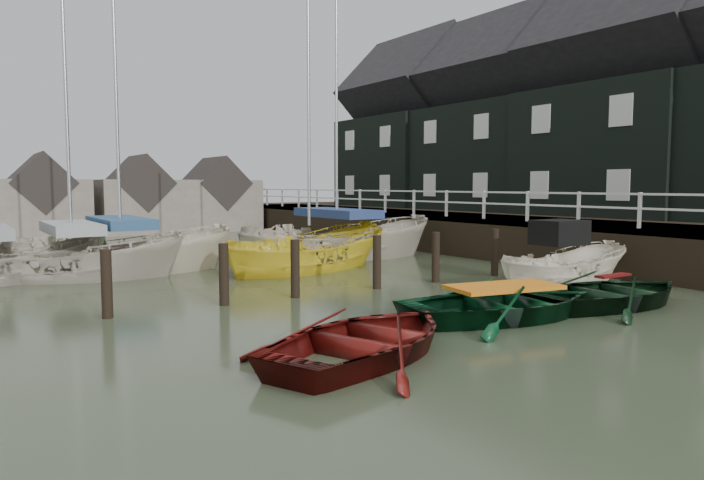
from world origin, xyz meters
TOP-DOWN VIEW (x-y plane):
  - ground at (0.00, 0.00)m, footprint 120.00×120.00m
  - pier at (9.48, 10.00)m, footprint 3.04×32.00m
  - land_strip at (15.00, 10.00)m, footprint 14.00×38.00m
  - quay_houses at (14.99, 8.66)m, footprint 6.52×28.14m
  - mooring_pilings at (-1.11, 3.00)m, footprint 13.72×0.22m
  - far_sheds at (0.83, 26.00)m, footprint 14.00×4.08m
  - rowboat_red at (-2.68, -2.26)m, footprint 5.00×4.36m
  - rowboat_green at (1.20, -1.43)m, footprint 4.86×3.86m
  - rowboat_dkgreen at (4.26, -1.80)m, footprint 4.49×3.36m
  - motorboat at (5.40, 0.42)m, footprint 4.41×1.67m
  - sailboat_a at (-5.16, 9.26)m, footprint 6.78×4.75m
  - sailboat_b at (-3.68, 9.75)m, footprint 7.13×3.94m
  - sailboat_c at (1.62, 7.37)m, footprint 7.06×4.22m
  - sailboat_d at (3.94, 9.45)m, footprint 7.78×4.57m

SIDE VIEW (x-z plane):
  - ground at x=0.00m, z-range 0.00..0.00m
  - land_strip at x=15.00m, z-range -0.75..0.75m
  - rowboat_red at x=-2.68m, z-range -0.43..0.43m
  - rowboat_green at x=1.20m, z-range -0.45..0.45m
  - rowboat_dkgreen at x=4.26m, z-range -0.44..0.44m
  - sailboat_c at x=1.62m, z-range -5.31..5.33m
  - sailboat_d at x=3.94m, z-range -6.36..6.49m
  - sailboat_a at x=-5.16m, z-range -5.44..5.56m
  - sailboat_b at x=-3.68m, z-range -5.95..6.08m
  - motorboat at x=5.40m, z-range -1.22..1.41m
  - mooring_pilings at x=-1.11m, z-range -0.40..1.40m
  - pier at x=9.48m, z-range -0.64..2.06m
  - far_sheds at x=0.83m, z-range -0.34..4.06m
  - quay_houses at x=14.99m, z-range 0.68..10.68m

